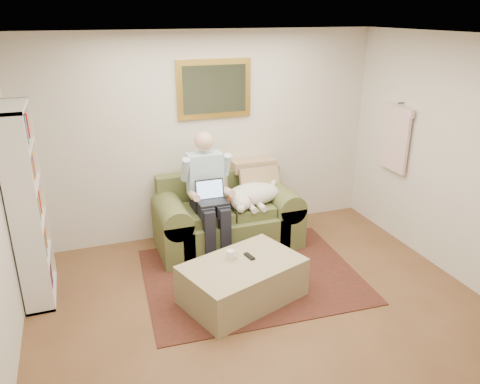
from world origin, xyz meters
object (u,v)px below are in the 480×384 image
sleeping_dog (253,194)px  bookshelf (27,206)px  sofa (227,222)px  coffee_mug (231,255)px  ottoman (242,281)px  seated_man (210,197)px  laptop (211,196)px

sleeping_dog → bookshelf: 2.57m
sofa → coffee_mug: 1.19m
ottoman → bookshelf: 2.27m
sleeping_dog → ottoman: sleeping_dog is taller
sleeping_dog → ottoman: 1.36m
ottoman → coffee_mug: (-0.09, 0.11, 0.26)m
coffee_mug → bookshelf: (-1.88, 0.71, 0.52)m
seated_man → laptop: size_ratio=4.33×
coffee_mug → sleeping_dog: bearing=58.1°
ottoman → bookshelf: size_ratio=0.59×
laptop → sleeping_dog: size_ratio=0.47×
ottoman → sofa: bearing=79.0°
coffee_mug → ottoman: bearing=-49.4°
bookshelf → sofa: bearing=10.8°
sleeping_dog → coffee_mug: sleeping_dog is taller
sofa → coffee_mug: (-0.33, -1.13, 0.17)m
coffee_mug → laptop: bearing=85.8°
laptop → coffee_mug: (-0.07, -0.90, -0.30)m
ottoman → coffee_mug: bearing=130.6°
coffee_mug → bookshelf: 2.07m
ottoman → coffee_mug: size_ratio=11.78×
ottoman → sleeping_dog: bearing=64.1°
bookshelf → seated_man: bearing=7.6°
sleeping_dog → coffee_mug: (-0.65, -1.04, -0.20)m
sofa → ottoman: 1.26m
seated_man → laptop: seated_man is taller
sleeping_dog → bookshelf: (-2.52, -0.33, 0.32)m
laptop → coffee_mug: laptop is taller
seated_man → bookshelf: bookshelf is taller
laptop → bookshelf: bookshelf is taller
sofa → seated_man: size_ratio=1.19×
ottoman → bookshelf: bookshelf is taller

